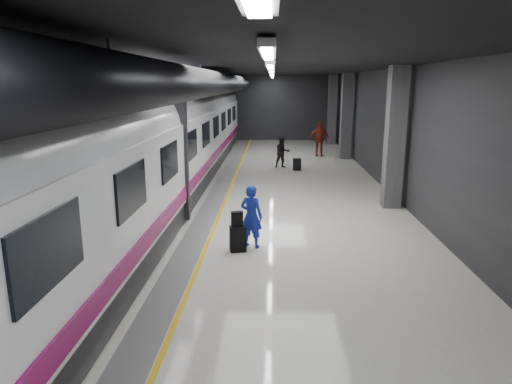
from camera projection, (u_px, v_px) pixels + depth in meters
ground at (249, 223)px, 13.24m from camera, size 40.00×40.00×0.00m
platform_hall at (241, 98)px, 13.36m from camera, size 10.02×40.02×4.51m
train at (134, 152)px, 12.88m from camera, size 3.05×38.00×4.05m
traveler_main at (251, 216)px, 11.15m from camera, size 0.67×0.55×1.57m
suitcase_main at (238, 239)px, 10.95m from camera, size 0.43×0.32×0.63m
shoulder_bag at (237, 219)px, 10.86m from camera, size 0.30×0.21×0.36m
traveler_far_a at (282, 152)px, 21.76m from camera, size 0.86×0.75×1.50m
traveler_far_b at (319, 139)px, 25.26m from camera, size 1.14×0.49×1.93m
suitcase_far at (297, 164)px, 21.22m from camera, size 0.40×0.27×0.56m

